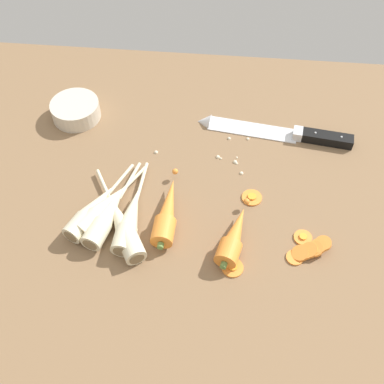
{
  "coord_description": "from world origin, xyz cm",
  "views": [
    {
      "loc": [
        5.42,
        -59.18,
        75.97
      ],
      "look_at": [
        0.0,
        -2.0,
        1.5
      ],
      "focal_mm": 44.19,
      "sensor_mm": 36.0,
      "label": 1
    }
  ],
  "objects_px": {
    "parsnip_back": "(92,211)",
    "prep_bowl": "(76,110)",
    "whole_carrot": "(167,213)",
    "carrot_slice_stack": "(309,250)",
    "parsnip_front": "(107,215)",
    "parsnip_outer": "(123,226)",
    "carrot_slice_stray_far": "(303,237)",
    "parsnip_mid_right": "(130,219)",
    "parsnip_mid_left": "(102,209)",
    "carrot_slice_stray_near": "(252,197)",
    "chefs_knife": "(271,131)",
    "carrot_slice_stray_mid": "(233,267)",
    "whole_carrot_second": "(234,237)"
  },
  "relations": [
    {
      "from": "parsnip_mid_right",
      "to": "parsnip_outer",
      "type": "bearing_deg",
      "value": -122.77
    },
    {
      "from": "chefs_knife",
      "to": "carrot_slice_stray_far",
      "type": "distance_m",
      "value": 0.28
    },
    {
      "from": "carrot_slice_stack",
      "to": "carrot_slice_stray_near",
      "type": "distance_m",
      "value": 0.16
    },
    {
      "from": "chefs_knife",
      "to": "parsnip_back",
      "type": "height_order",
      "value": "parsnip_back"
    },
    {
      "from": "parsnip_outer",
      "to": "parsnip_back",
      "type": "bearing_deg",
      "value": 156.07
    },
    {
      "from": "parsnip_mid_left",
      "to": "carrot_slice_stray_mid",
      "type": "bearing_deg",
      "value": -20.04
    },
    {
      "from": "chefs_knife",
      "to": "parsnip_mid_right",
      "type": "height_order",
      "value": "parsnip_mid_right"
    },
    {
      "from": "whole_carrot",
      "to": "parsnip_front",
      "type": "height_order",
      "value": "whole_carrot"
    },
    {
      "from": "parsnip_mid_right",
      "to": "carrot_slice_stray_far",
      "type": "xyz_separation_m",
      "value": [
        0.33,
        0.0,
        -0.02
      ]
    },
    {
      "from": "parsnip_mid_left",
      "to": "carrot_slice_stack",
      "type": "distance_m",
      "value": 0.4
    },
    {
      "from": "parsnip_mid_right",
      "to": "parsnip_back",
      "type": "distance_m",
      "value": 0.08
    },
    {
      "from": "parsnip_front",
      "to": "carrot_slice_stack",
      "type": "height_order",
      "value": "parsnip_front"
    },
    {
      "from": "prep_bowl",
      "to": "parsnip_mid_right",
      "type": "bearing_deg",
      "value": -58.44
    },
    {
      "from": "parsnip_mid_right",
      "to": "prep_bowl",
      "type": "xyz_separation_m",
      "value": [
        -0.18,
        0.29,
        0.0
      ]
    },
    {
      "from": "parsnip_mid_right",
      "to": "carrot_slice_stray_far",
      "type": "relative_size",
      "value": 6.42
    },
    {
      "from": "parsnip_outer",
      "to": "parsnip_mid_left",
      "type": "bearing_deg",
      "value": 142.33
    },
    {
      "from": "parsnip_back",
      "to": "carrot_slice_stack",
      "type": "height_order",
      "value": "parsnip_back"
    },
    {
      "from": "parsnip_outer",
      "to": "whole_carrot_second",
      "type": "bearing_deg",
      "value": -1.17
    },
    {
      "from": "chefs_knife",
      "to": "carrot_slice_stray_mid",
      "type": "bearing_deg",
      "value": -101.55
    },
    {
      "from": "parsnip_mid_right",
      "to": "prep_bowl",
      "type": "relative_size",
      "value": 2.03
    },
    {
      "from": "parsnip_mid_left",
      "to": "parsnip_back",
      "type": "bearing_deg",
      "value": -160.36
    },
    {
      "from": "carrot_slice_stray_near",
      "to": "prep_bowl",
      "type": "relative_size",
      "value": 0.37
    },
    {
      "from": "parsnip_front",
      "to": "carrot_slice_stray_near",
      "type": "xyz_separation_m",
      "value": [
        0.28,
        0.08,
        -0.02
      ]
    },
    {
      "from": "parsnip_mid_right",
      "to": "parsnip_mid_left",
      "type": "bearing_deg",
      "value": 161.77
    },
    {
      "from": "whole_carrot_second",
      "to": "parsnip_mid_right",
      "type": "xyz_separation_m",
      "value": [
        -0.2,
        0.02,
        -0.0
      ]
    },
    {
      "from": "carrot_slice_stray_near",
      "to": "whole_carrot_second",
      "type": "bearing_deg",
      "value": -106.95
    },
    {
      "from": "carrot_slice_stray_near",
      "to": "carrot_slice_stray_mid",
      "type": "bearing_deg",
      "value": -101.11
    },
    {
      "from": "parsnip_back",
      "to": "prep_bowl",
      "type": "xyz_separation_m",
      "value": [
        -0.1,
        0.27,
        0.0
      ]
    },
    {
      "from": "chefs_knife",
      "to": "carrot_slice_stray_mid",
      "type": "distance_m",
      "value": 0.36
    },
    {
      "from": "carrot_slice_stack",
      "to": "whole_carrot_second",
      "type": "bearing_deg",
      "value": 176.06
    },
    {
      "from": "whole_carrot",
      "to": "carrot_slice_stray_mid",
      "type": "height_order",
      "value": "whole_carrot"
    },
    {
      "from": "carrot_slice_stray_far",
      "to": "prep_bowl",
      "type": "xyz_separation_m",
      "value": [
        -0.5,
        0.28,
        0.02
      ]
    },
    {
      "from": "chefs_knife",
      "to": "prep_bowl",
      "type": "height_order",
      "value": "prep_bowl"
    },
    {
      "from": "parsnip_mid_left",
      "to": "carrot_slice_stray_far",
      "type": "relative_size",
      "value": 5.23
    },
    {
      "from": "chefs_knife",
      "to": "parsnip_back",
      "type": "relative_size",
      "value": 1.77
    },
    {
      "from": "whole_carrot",
      "to": "carrot_slice_stack",
      "type": "distance_m",
      "value": 0.27
    },
    {
      "from": "parsnip_outer",
      "to": "carrot_slice_stray_mid",
      "type": "distance_m",
      "value": 0.22
    },
    {
      "from": "chefs_knife",
      "to": "parsnip_outer",
      "type": "xyz_separation_m",
      "value": [
        -0.28,
        -0.29,
        0.01
      ]
    },
    {
      "from": "parsnip_back",
      "to": "carrot_slice_stray_near",
      "type": "height_order",
      "value": "parsnip_back"
    },
    {
      "from": "parsnip_mid_left",
      "to": "carrot_slice_stack",
      "type": "relative_size",
      "value": 2.22
    },
    {
      "from": "whole_carrot",
      "to": "parsnip_mid_left",
      "type": "relative_size",
      "value": 1.04
    },
    {
      "from": "whole_carrot",
      "to": "carrot_slice_stray_near",
      "type": "relative_size",
      "value": 4.66
    },
    {
      "from": "carrot_slice_stray_near",
      "to": "carrot_slice_stray_mid",
      "type": "xyz_separation_m",
      "value": [
        -0.03,
        -0.16,
        0.0
      ]
    },
    {
      "from": "parsnip_outer",
      "to": "parsnip_mid_right",
      "type": "bearing_deg",
      "value": 57.23
    },
    {
      "from": "parsnip_front",
      "to": "parsnip_outer",
      "type": "xyz_separation_m",
      "value": [
        0.03,
        -0.02,
        -0.0
      ]
    },
    {
      "from": "parsnip_front",
      "to": "parsnip_mid_left",
      "type": "height_order",
      "value": "same"
    },
    {
      "from": "whole_carrot_second",
      "to": "parsnip_mid_left",
      "type": "xyz_separation_m",
      "value": [
        -0.25,
        0.04,
        -0.0
      ]
    },
    {
      "from": "whole_carrot_second",
      "to": "parsnip_mid_right",
      "type": "height_order",
      "value": "whole_carrot_second"
    },
    {
      "from": "whole_carrot_second",
      "to": "parsnip_back",
      "type": "distance_m",
      "value": 0.28
    },
    {
      "from": "parsnip_back",
      "to": "parsnip_outer",
      "type": "relative_size",
      "value": 0.92
    }
  ]
}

